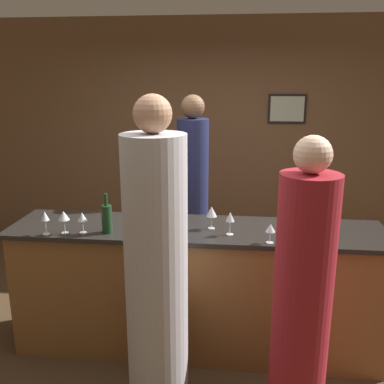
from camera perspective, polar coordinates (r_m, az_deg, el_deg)
name	(u,v)px	position (r m, az deg, el deg)	size (l,w,h in m)	color
ground_plane	(196,345)	(3.69, 0.54, -19.73)	(14.00, 14.00, 0.00)	#4C3823
back_wall	(214,137)	(5.29, 2.93, 7.34)	(8.00, 0.08, 2.80)	brown
bar_counter	(196,288)	(3.43, 0.56, -12.73)	(2.83, 0.63, 1.01)	brown
bartender	(193,207)	(4.00, 0.10, -1.99)	(0.29, 0.29, 1.96)	#1E234C
guest_0	(156,275)	(2.67, -4.77, -10.93)	(0.39, 0.39, 2.02)	#B2B2B7
guest_1	(302,304)	(2.61, 14.43, -14.25)	(0.33, 0.33, 1.82)	maroon
wine_bottle_0	(328,219)	(3.24, 17.73, -3.40)	(0.07, 0.07, 0.28)	black
wine_bottle_1	(107,218)	(3.15, -11.29, -3.45)	(0.08, 0.08, 0.29)	#19381E
wine_glass_0	(45,217)	(3.22, -19.03, -3.16)	(0.06, 0.06, 0.17)	silver
wine_glass_1	(163,217)	(3.09, -3.85, -3.32)	(0.08, 0.08, 0.16)	silver
wine_glass_2	(212,212)	(3.17, 2.63, -2.68)	(0.08, 0.08, 0.17)	silver
wine_glass_3	(82,218)	(3.18, -14.43, -3.33)	(0.07, 0.07, 0.16)	silver
wine_glass_4	(64,216)	(3.21, -16.74, -3.09)	(0.08, 0.08, 0.17)	silver
wine_glass_5	(270,229)	(2.95, 10.42, -4.84)	(0.07, 0.07, 0.14)	silver
wine_glass_6	(230,218)	(3.05, 5.11, -3.44)	(0.06, 0.06, 0.17)	silver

